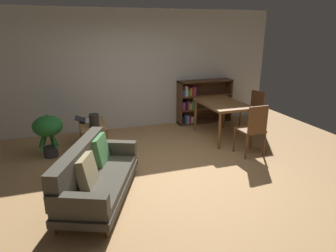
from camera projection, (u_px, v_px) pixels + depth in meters
ground_plane at (174, 174)px, 4.89m from camera, size 8.16×8.16×0.00m
back_wall_panel at (135, 70)px, 6.90m from camera, size 6.80×0.10×2.70m
fabric_couch at (94, 174)px, 4.11m from camera, size 1.37×1.92×0.77m
media_console at (93, 137)px, 5.81m from camera, size 0.47×1.00×0.54m
open_laptop at (87, 120)px, 5.86m from camera, size 0.44×0.36×0.09m
desk_speaker at (94, 120)px, 5.48m from camera, size 0.18×0.18×0.25m
potted_floor_plant at (48, 129)px, 5.39m from camera, size 0.53×0.53×0.81m
dining_table at (223, 106)px, 6.34m from camera, size 0.83×1.26×0.78m
dining_chair_near at (253, 127)px, 5.46m from camera, size 0.46×0.45×0.97m
dining_chair_far at (254, 108)px, 6.98m from camera, size 0.50×0.50×0.88m
bookshelf at (200, 102)px, 7.47m from camera, size 1.38×0.32×1.07m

